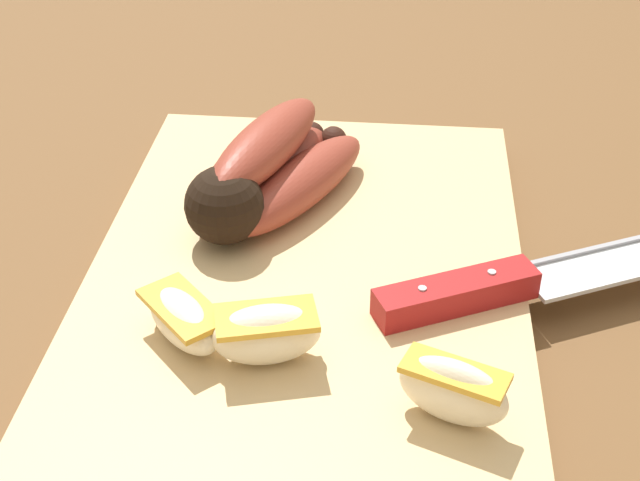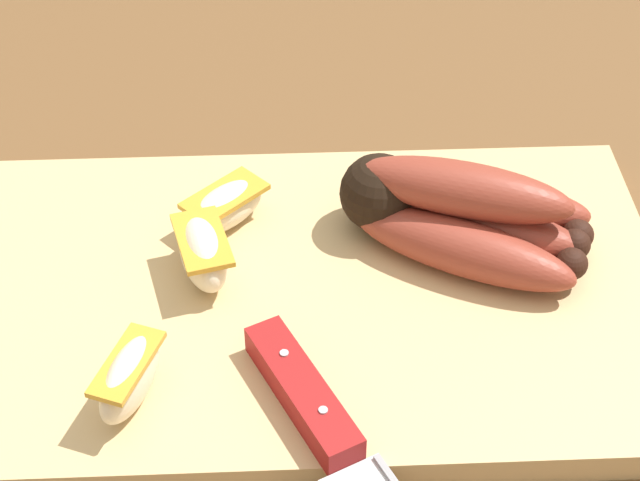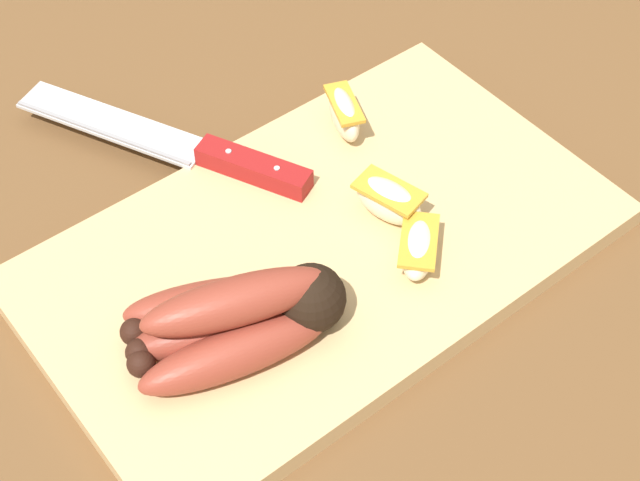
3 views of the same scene
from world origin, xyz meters
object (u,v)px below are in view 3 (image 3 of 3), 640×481
at_px(apple_wedge_near, 385,197).
at_px(chefs_knife, 202,152).
at_px(apple_wedge_middle, 344,114).
at_px(apple_wedge_far, 418,247).
at_px(banana_bunch, 241,318).

bearing_deg(apple_wedge_near, chefs_knife, -60.92).
bearing_deg(apple_wedge_middle, apple_wedge_near, 69.52).
xyz_separation_m(apple_wedge_near, apple_wedge_far, (0.01, 0.05, -0.00)).
bearing_deg(apple_wedge_far, chefs_knife, -70.97).
bearing_deg(banana_bunch, chefs_knife, -115.07).
relative_size(banana_bunch, apple_wedge_middle, 2.70).
distance_m(chefs_knife, apple_wedge_near, 0.16).
distance_m(banana_bunch, chefs_knife, 0.19).
distance_m(apple_wedge_near, apple_wedge_middle, 0.10).
xyz_separation_m(chefs_knife, apple_wedge_middle, (-0.11, 0.05, 0.01)).
relative_size(banana_bunch, apple_wedge_near, 2.56).
bearing_deg(apple_wedge_near, banana_bunch, 10.03).
bearing_deg(apple_wedge_near, apple_wedge_middle, -110.48).
bearing_deg(apple_wedge_middle, chefs_knife, -22.87).
height_order(apple_wedge_near, apple_wedge_middle, apple_wedge_middle).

